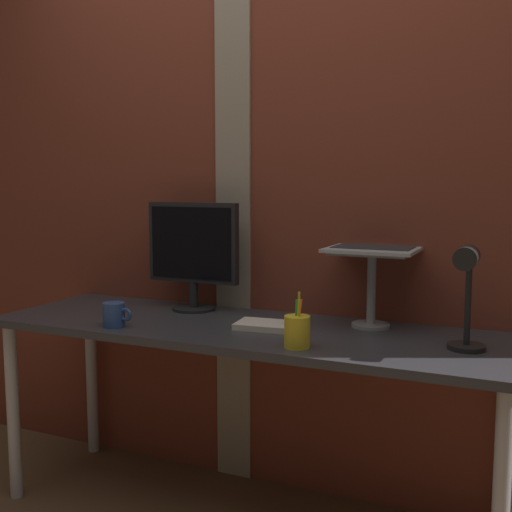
{
  "coord_description": "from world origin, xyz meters",
  "views": [
    {
      "loc": [
        0.94,
        -1.95,
        1.28
      ],
      "look_at": [
        -0.04,
        0.21,
        1.0
      ],
      "focal_mm": 44.42,
      "sensor_mm": 36.0,
      "label": 1
    }
  ],
  "objects": [
    {
      "name": "pen_cup",
      "position": [
        0.24,
        -0.09,
        0.8
      ],
      "size": [
        0.08,
        0.08,
        0.18
      ],
      "color": "yellow",
      "rests_on": "desk"
    },
    {
      "name": "monitor",
      "position": [
        -0.36,
        0.3,
        1.0
      ],
      "size": [
        0.4,
        0.18,
        0.45
      ],
      "color": "black",
      "rests_on": "desk"
    },
    {
      "name": "desk_lamp",
      "position": [
        0.74,
        0.06,
        0.96
      ],
      "size": [
        0.12,
        0.2,
        0.34
      ],
      "color": "black",
      "rests_on": "desk"
    },
    {
      "name": "brick_wall_back",
      "position": [
        0.0,
        0.48,
        1.19
      ],
      "size": [
        3.34,
        0.16,
        2.38
      ],
      "color": "brown",
      "rests_on": "ground_plane"
    },
    {
      "name": "desk",
      "position": [
        -0.04,
        0.11,
        0.67
      ],
      "size": [
        1.95,
        0.61,
        0.75
      ],
      "color": "#333338",
      "rests_on": "ground_plane"
    },
    {
      "name": "laptop",
      "position": [
        0.39,
        0.36,
        1.08
      ],
      "size": [
        0.32,
        0.3,
        0.22
      ],
      "color": "#ADB2B7",
      "rests_on": "laptop_stand"
    },
    {
      "name": "paper_clutter_stack",
      "position": [
        0.04,
        0.11,
        0.76
      ],
      "size": [
        0.21,
        0.16,
        0.02
      ],
      "primitive_type": "cube",
      "rotation": [
        0.0,
        0.0,
        0.1
      ],
      "color": "silver",
      "rests_on": "desk"
    },
    {
      "name": "coffee_mug",
      "position": [
        -0.47,
        -0.09,
        0.79
      ],
      "size": [
        0.12,
        0.08,
        0.09
      ],
      "color": "#2D4C8C",
      "rests_on": "desk"
    },
    {
      "name": "laptop_stand",
      "position": [
        0.39,
        0.3,
        0.93
      ],
      "size": [
        0.28,
        0.22,
        0.28
      ],
      "color": "gray",
      "rests_on": "desk"
    }
  ]
}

